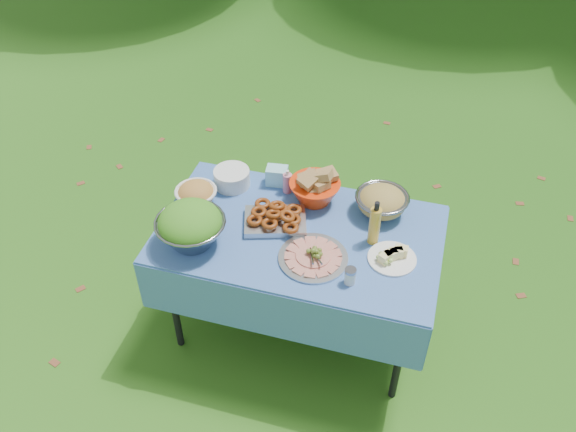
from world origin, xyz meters
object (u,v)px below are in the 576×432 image
object	(u,v)px
salad_bowl	(190,226)
plate_stack	(232,178)
bread_bowl	(315,187)
oil_bottle	(375,223)
pasta_bowl_steel	(382,201)
charcuterie_platter	(313,253)
picnic_table	(298,282)

from	to	relation	value
salad_bowl	plate_stack	size ratio (longest dim) A/B	1.74
bread_bowl	oil_bottle	world-z (taller)	oil_bottle
pasta_bowl_steel	oil_bottle	distance (m)	0.24
plate_stack	charcuterie_platter	size ratio (longest dim) A/B	0.58
picnic_table	oil_bottle	bearing A→B (deg)	6.23
pasta_bowl_steel	salad_bowl	bearing A→B (deg)	-150.49
picnic_table	oil_bottle	distance (m)	0.64
plate_stack	pasta_bowl_steel	size ratio (longest dim) A/B	0.72
charcuterie_platter	plate_stack	bearing A→B (deg)	143.03
charcuterie_platter	pasta_bowl_steel	bearing A→B (deg)	59.22
charcuterie_platter	oil_bottle	distance (m)	0.34
oil_bottle	plate_stack	bearing A→B (deg)	164.40
picnic_table	bread_bowl	distance (m)	0.55
salad_bowl	charcuterie_platter	size ratio (longest dim) A/B	1.01
bread_bowl	oil_bottle	xyz separation A→B (m)	(0.37, -0.23, 0.04)
salad_bowl	oil_bottle	distance (m)	0.92
picnic_table	plate_stack	distance (m)	0.69
plate_stack	pasta_bowl_steel	bearing A→B (deg)	0.09
oil_bottle	picnic_table	bearing A→B (deg)	-173.77
plate_stack	charcuterie_platter	xyz separation A→B (m)	(0.58, -0.44, -0.01)
picnic_table	oil_bottle	world-z (taller)	oil_bottle
salad_bowl	plate_stack	distance (m)	0.50
salad_bowl	charcuterie_platter	distance (m)	0.63
picnic_table	salad_bowl	world-z (taller)	salad_bowl
picnic_table	plate_stack	size ratio (longest dim) A/B	7.21
oil_bottle	charcuterie_platter	bearing A→B (deg)	-142.12
plate_stack	oil_bottle	size ratio (longest dim) A/B	0.78
pasta_bowl_steel	charcuterie_platter	bearing A→B (deg)	-120.78
bread_bowl	picnic_table	bearing A→B (deg)	-92.58
bread_bowl	charcuterie_platter	xyz separation A→B (m)	(0.10, -0.44, -0.05)
bread_bowl	plate_stack	bearing A→B (deg)	179.81
pasta_bowl_steel	charcuterie_platter	size ratio (longest dim) A/B	0.81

